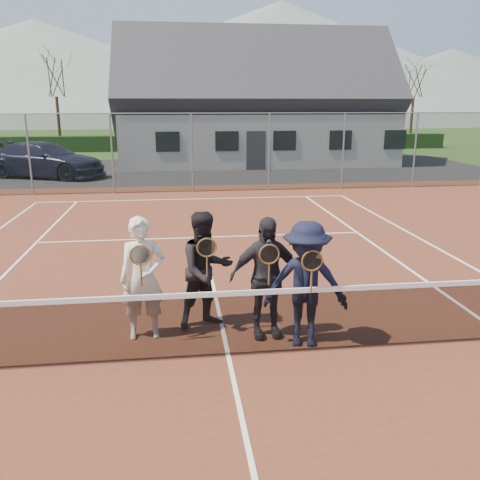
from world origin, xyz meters
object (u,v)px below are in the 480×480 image
at_px(tennis_net, 228,321).
at_px(player_a, 143,278).
at_px(clubhouse, 254,92).
at_px(player_c, 266,277).
at_px(player_b, 206,270).
at_px(car_c, 45,160).
at_px(player_d, 306,285).

relative_size(tennis_net, player_a, 6.49).
relative_size(clubhouse, player_c, 8.67).
relative_size(player_b, player_c, 1.00).
bearing_deg(car_c, player_b, -137.04).
xyz_separation_m(player_b, player_c, (0.83, -0.44, 0.00)).
bearing_deg(player_a, tennis_net, -34.00).
height_order(tennis_net, player_a, player_a).
relative_size(player_b, player_d, 1.00).
bearing_deg(player_d, tennis_net, -167.96).
bearing_deg(player_d, car_c, 113.04).
height_order(car_c, tennis_net, car_c).
distance_m(tennis_net, player_c, 0.94).
xyz_separation_m(tennis_net, player_d, (1.11, 0.24, 0.38)).
height_order(clubhouse, player_a, clubhouse).
distance_m(car_c, player_a, 18.58).
distance_m(car_c, player_d, 19.86).
xyz_separation_m(player_a, player_d, (2.26, -0.54, -0.00)).
xyz_separation_m(player_a, player_b, (0.92, 0.27, -0.00)).
bearing_deg(car_c, player_c, -135.18).
bearing_deg(player_d, player_c, 144.17).
bearing_deg(player_c, car_c, 112.09).
bearing_deg(player_d, player_a, 166.60).
distance_m(player_c, player_d, 0.62).
xyz_separation_m(clubhouse, player_b, (-4.23, -22.96, -3.07)).
distance_m(player_a, player_c, 1.76).
height_order(player_a, player_d, same).
relative_size(clubhouse, player_b, 8.67).
distance_m(player_a, player_b, 0.96).
distance_m(tennis_net, clubhouse, 24.57).
distance_m(car_c, player_c, 19.33).
relative_size(car_c, clubhouse, 0.36).
bearing_deg(player_d, clubhouse, 83.07).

